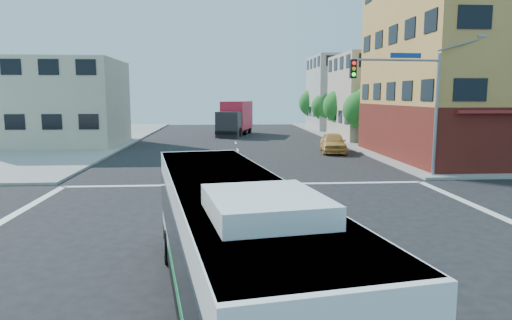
{
  "coord_description": "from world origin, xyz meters",
  "views": [
    {
      "loc": [
        -1.2,
        -14.25,
        4.68
      ],
      "look_at": [
        0.15,
        4.63,
        2.0
      ],
      "focal_mm": 32.0,
      "sensor_mm": 36.0,
      "label": 1
    }
  ],
  "objects": [
    {
      "name": "ground",
      "position": [
        0.0,
        0.0,
        0.0
      ],
      "size": [
        120.0,
        120.0,
        0.0
      ],
      "primitive_type": "plane",
      "color": "black",
      "rests_on": "ground"
    },
    {
      "name": "corner_building_ne",
      "position": [
        19.99,
        18.48,
        5.89
      ],
      "size": [
        18.1,
        15.44,
        14.0
      ],
      "color": "#C08B44",
      "rests_on": "ground"
    },
    {
      "name": "building_east_near",
      "position": [
        16.98,
        33.98,
        4.51
      ],
      "size": [
        12.06,
        10.06,
        9.0
      ],
      "color": "tan",
      "rests_on": "ground"
    },
    {
      "name": "building_east_far",
      "position": [
        16.98,
        47.98,
        5.01
      ],
      "size": [
        12.06,
        10.06,
        10.0
      ],
      "color": "#A0A09B",
      "rests_on": "ground"
    },
    {
      "name": "building_west",
      "position": [
        -17.02,
        29.98,
        4.01
      ],
      "size": [
        12.06,
        10.06,
        8.0
      ],
      "color": "#BDB79D",
      "rests_on": "ground"
    },
    {
      "name": "signal_mast_ne",
      "position": [
        9.08,
        10.62,
        4.98
      ],
      "size": [
        7.91,
        1.13,
        8.07
      ],
      "color": "gray",
      "rests_on": "ground"
    },
    {
      "name": "street_tree_a",
      "position": [
        11.9,
        27.92,
        3.59
      ],
      "size": [
        3.6,
        3.6,
        5.53
      ],
      "color": "#3C2516",
      "rests_on": "ground"
    },
    {
      "name": "street_tree_b",
      "position": [
        11.9,
        35.92,
        3.75
      ],
      "size": [
        3.8,
        3.8,
        5.79
      ],
      "color": "#3C2516",
      "rests_on": "ground"
    },
    {
      "name": "street_tree_c",
      "position": [
        11.9,
        43.92,
        3.46
      ],
      "size": [
        3.4,
        3.4,
        5.29
      ],
      "color": "#3C2516",
      "rests_on": "ground"
    },
    {
      "name": "street_tree_d",
      "position": [
        11.9,
        51.92,
        3.88
      ],
      "size": [
        4.0,
        4.0,
        6.03
      ],
      "color": "#3C2516",
      "rests_on": "ground"
    },
    {
      "name": "transit_bus",
      "position": [
        -1.07,
        -5.09,
        1.59
      ],
      "size": [
        4.2,
        11.21,
        3.25
      ],
      "rotation": [
        0.0,
        0.0,
        0.17
      ],
      "color": "black",
      "rests_on": "ground"
    },
    {
      "name": "box_truck",
      "position": [
        0.19,
        40.2,
        1.93
      ],
      "size": [
        4.68,
        9.22,
        3.99
      ],
      "rotation": [
        0.0,
        0.0,
        -0.25
      ],
      "color": "#222326",
      "rests_on": "ground"
    },
    {
      "name": "parked_car",
      "position": [
        7.81,
        22.62,
        0.83
      ],
      "size": [
        2.64,
        5.09,
        1.65
      ],
      "primitive_type": "imported",
      "rotation": [
        0.0,
        0.0,
        -0.15
      ],
      "color": "gold",
      "rests_on": "ground"
    }
  ]
}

